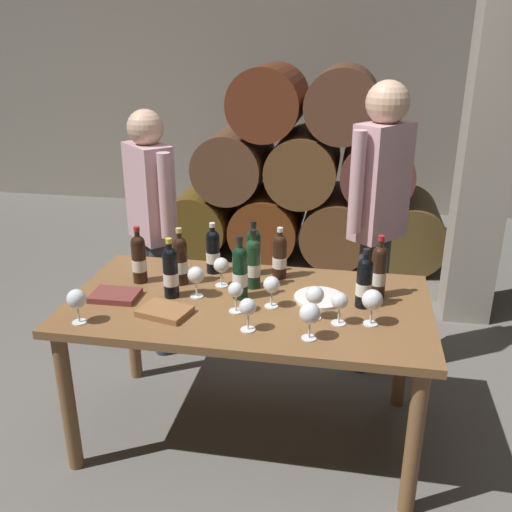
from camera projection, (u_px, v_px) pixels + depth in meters
The scene contains 30 objects.
ground_plane at pixel (249, 432), 2.95m from camera, with size 14.00×14.00×0.00m, color #66635E.
cellar_back_wall at pixel (320, 84), 6.28m from camera, with size 10.00×0.24×2.80m, color gray.
barrel_stack at pixel (304, 178), 5.06m from camera, with size 2.49×0.90×1.69m.
stone_pillar at pixel (488, 137), 3.72m from camera, with size 0.32×0.32×2.60m, color gray.
dining_table at pixel (249, 318), 2.71m from camera, with size 1.70×0.90×0.76m.
wine_bottle_0 at pixel (180, 260), 2.81m from camera, with size 0.07×0.07×0.29m.
wine_bottle_1 at pixel (280, 256), 2.89m from camera, with size 0.07×0.07×0.27m.
wine_bottle_2 at pixel (171, 272), 2.67m from camera, with size 0.07×0.07×0.30m.
wine_bottle_3 at pixel (253, 263), 2.77m from camera, with size 0.07×0.07×0.30m.
wine_bottle_4 at pixel (240, 272), 2.66m from camera, with size 0.07×0.07×0.31m.
wine_bottle_5 at pixel (379, 271), 2.67m from camera, with size 0.07×0.07×0.31m.
wine_bottle_6 at pixel (213, 251), 2.95m from camera, with size 0.07×0.07×0.27m.
wine_bottle_7 at pixel (364, 282), 2.58m from camera, with size 0.07×0.07×0.28m.
wine_bottle_8 at pixel (254, 251), 2.93m from camera, with size 0.07×0.07×0.29m.
wine_bottle_9 at pixel (139, 258), 2.83m from camera, with size 0.07×0.07×0.29m.
wine_glass_0 at pixel (310, 314), 2.30m from camera, with size 0.09×0.09×0.16m.
wine_glass_1 at pixel (221, 266), 2.79m from camera, with size 0.08×0.08×0.15m.
wine_glass_2 at pixel (196, 275), 2.68m from camera, with size 0.08×0.08×0.15m.
wine_glass_3 at pixel (340, 302), 2.43m from camera, with size 0.07×0.07×0.15m.
wine_glass_4 at pixel (315, 296), 2.47m from camera, with size 0.08×0.08×0.15m.
wine_glass_5 at pixel (236, 291), 2.53m from camera, with size 0.07×0.07×0.14m.
wine_glass_6 at pixel (372, 300), 2.42m from camera, with size 0.09×0.09×0.16m.
wine_glass_7 at pixel (271, 286), 2.58m from camera, with size 0.08×0.08×0.15m.
wine_glass_8 at pixel (248, 308), 2.37m from camera, with size 0.07×0.07×0.15m.
wine_glass_9 at pixel (77, 300), 2.43m from camera, with size 0.09×0.09×0.16m.
tasting_notebook at pixel (165, 311), 2.54m from camera, with size 0.22×0.16×0.03m, color #936038.
leather_ledger at pixel (115, 295), 2.70m from camera, with size 0.22×0.16×0.03m, color brown.
serving_plate at pixel (319, 298), 2.69m from camera, with size 0.24×0.24×0.01m, color white.
sommelier_presenting at pixel (379, 205), 3.15m from camera, with size 0.34×0.40×1.72m.
taster_seated_left at pixel (151, 215), 3.39m from camera, with size 0.38×0.37×1.54m.
Camera 1 is at (0.47, -2.36, 1.94)m, focal length 39.74 mm.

